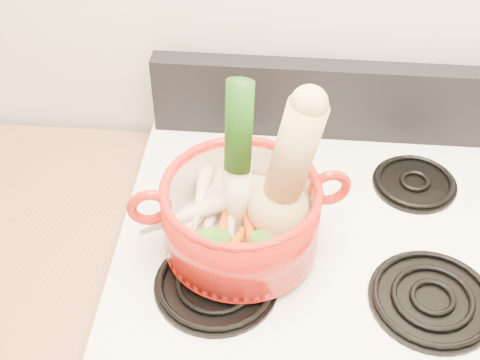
{
  "coord_description": "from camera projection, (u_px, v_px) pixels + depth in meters",
  "views": [
    {
      "loc": [
        -0.08,
        0.5,
        1.9
      ],
      "look_at": [
        -0.15,
        1.31,
        1.15
      ],
      "focal_mm": 50.0,
      "sensor_mm": 36.0,
      "label": 1
    }
  ],
  "objects": [
    {
      "name": "parsnip_1",
      "position": [
        195.0,
        220.0,
        1.22
      ],
      "size": [
        0.11,
        0.18,
        0.05
      ],
      "primitive_type": "cone",
      "rotation": [
        1.66,
        0.0,
        -0.44
      ],
      "color": "beige",
      "rests_on": "dutch_oven"
    },
    {
      "name": "carrot_2",
      "position": [
        252.0,
        240.0,
        1.17
      ],
      "size": [
        0.08,
        0.17,
        0.04
      ],
      "primitive_type": "cone",
      "rotation": [
        1.66,
        0.0,
        0.29
      ],
      "color": "#C63B09",
      "rests_on": "dutch_oven"
    },
    {
      "name": "dutch_oven",
      "position": [
        241.0,
        216.0,
        1.2
      ],
      "size": [
        0.34,
        0.34,
        0.14
      ],
      "primitive_type": "cylinder",
      "rotation": [
        0.0,
        0.0,
        0.24
      ],
      "color": "#B4180F",
      "rests_on": "burner_front_left"
    },
    {
      "name": "control_backsplash",
      "position": [
        326.0,
        100.0,
        1.46
      ],
      "size": [
        0.76,
        0.05,
        0.18
      ],
      "primitive_type": "cube",
      "color": "black",
      "rests_on": "cooktop"
    },
    {
      "name": "leek",
      "position": [
        238.0,
        159.0,
        1.14
      ],
      "size": [
        0.06,
        0.1,
        0.32
      ],
      "primitive_type": "cylinder",
      "rotation": [
        -0.15,
        0.0,
        -0.14
      ],
      "color": "silver",
      "rests_on": "dutch_oven"
    },
    {
      "name": "burner_back_right",
      "position": [
        415.0,
        182.0,
        1.38
      ],
      "size": [
        0.17,
        0.17,
        0.02
      ],
      "primitive_type": "cylinder",
      "color": "black",
      "rests_on": "cooktop"
    },
    {
      "name": "cooktop",
      "position": [
        322.0,
        233.0,
        1.31
      ],
      "size": [
        0.78,
        0.67,
        0.03
      ],
      "primitive_type": "cube",
      "color": "silver",
      "rests_on": "stove_body"
    },
    {
      "name": "ginger",
      "position": [
        254.0,
        190.0,
        1.28
      ],
      "size": [
        0.09,
        0.07,
        0.05
      ],
      "primitive_type": "ellipsoid",
      "rotation": [
        0.0,
        0.0,
        -0.01
      ],
      "color": "tan",
      "rests_on": "dutch_oven"
    },
    {
      "name": "carrot_1",
      "position": [
        222.0,
        239.0,
        1.18
      ],
      "size": [
        0.04,
        0.16,
        0.05
      ],
      "primitive_type": "cone",
      "rotation": [
        1.66,
        0.0,
        0.02
      ],
      "color": "#DD610B",
      "rests_on": "dutch_oven"
    },
    {
      "name": "parsnip_3",
      "position": [
        183.0,
        215.0,
        1.21
      ],
      "size": [
        0.17,
        0.11,
        0.05
      ],
      "primitive_type": "cone",
      "rotation": [
        1.66,
        0.0,
        -1.12
      ],
      "color": "beige",
      "rests_on": "dutch_oven"
    },
    {
      "name": "parsnip_4",
      "position": [
        202.0,
        189.0,
        1.24
      ],
      "size": [
        0.04,
        0.19,
        0.05
      ],
      "primitive_type": "cone",
      "rotation": [
        1.66,
        0.0,
        -0.03
      ],
      "color": "beige",
      "rests_on": "dutch_oven"
    },
    {
      "name": "burner_back_left",
      "position": [
        233.0,
        171.0,
        1.41
      ],
      "size": [
        0.17,
        0.17,
        0.02
      ],
      "primitive_type": "cylinder",
      "color": "black",
      "rests_on": "cooktop"
    },
    {
      "name": "burner_front_left",
      "position": [
        216.0,
        283.0,
        1.19
      ],
      "size": [
        0.22,
        0.22,
        0.02
      ],
      "primitive_type": "cylinder",
      "color": "black",
      "rests_on": "cooktop"
    },
    {
      "name": "squash",
      "position": [
        283.0,
        171.0,
        1.14
      ],
      "size": [
        0.18,
        0.13,
        0.31
      ],
      "primitive_type": null,
      "rotation": [
        0.0,
        0.18,
        -0.08
      ],
      "color": "tan",
      "rests_on": "dutch_oven"
    },
    {
      "name": "parsnip_2",
      "position": [
        231.0,
        206.0,
        1.23
      ],
      "size": [
        0.06,
        0.19,
        0.06
      ],
      "primitive_type": "cone",
      "rotation": [
        1.66,
        0.0,
        0.08
      ],
      "color": "beige",
      "rests_on": "dutch_oven"
    },
    {
      "name": "carrot_0",
      "position": [
        232.0,
        248.0,
        1.18
      ],
      "size": [
        0.1,
        0.17,
        0.05
      ],
      "primitive_type": "cone",
      "rotation": [
        1.66,
        0.0,
        -0.41
      ],
      "color": "#C25809",
      "rests_on": "dutch_oven"
    },
    {
      "name": "parsnip_0",
      "position": [
        212.0,
        208.0,
        1.24
      ],
      "size": [
        0.06,
        0.23,
        0.06
      ],
      "primitive_type": "cone",
      "rotation": [
        1.66,
        0.0,
        -0.07
      ],
      "color": "beige",
      "rests_on": "dutch_oven"
    },
    {
      "name": "pot_handle_right",
      "position": [
        330.0,
        188.0,
        1.19
      ],
      "size": [
        0.08,
        0.04,
        0.08
      ],
      "primitive_type": "torus",
      "rotation": [
        1.57,
        0.0,
        0.24
      ],
      "color": "#B4180F",
      "rests_on": "dutch_oven"
    },
    {
      "name": "burner_front_right",
      "position": [
        432.0,
        298.0,
        1.17
      ],
      "size": [
        0.22,
        0.22,
        0.02
      ],
      "primitive_type": "cylinder",
      "color": "black",
      "rests_on": "cooktop"
    },
    {
      "name": "pot_handle_left",
      "position": [
        149.0,
        207.0,
        1.15
      ],
      "size": [
        0.08,
        0.04,
        0.08
      ],
      "primitive_type": "torus",
      "rotation": [
        1.57,
        0.0,
        0.24
      ],
      "color": "#B4180F",
      "rests_on": "dutch_oven"
    }
  ]
}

